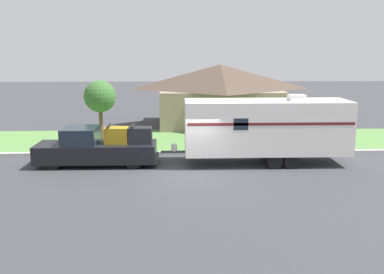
{
  "coord_description": "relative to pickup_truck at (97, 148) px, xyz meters",
  "views": [
    {
      "loc": [
        -0.81,
        -19.41,
        5.68
      ],
      "look_at": [
        -0.05,
        1.6,
        1.4
      ],
      "focal_mm": 40.0,
      "sensor_mm": 36.0,
      "label": 1
    }
  ],
  "objects": [
    {
      "name": "lawn_strip",
      "position": [
        4.79,
        5.8,
        -0.86
      ],
      "size": [
        80.0,
        7.0,
        0.03
      ],
      "color": "#568442",
      "rests_on": "ground_plane"
    },
    {
      "name": "mailbox",
      "position": [
        11.5,
        2.94,
        0.06
      ],
      "size": [
        0.48,
        0.2,
        1.22
      ],
      "color": "brown",
      "rests_on": "ground_plane"
    },
    {
      "name": "ground_plane",
      "position": [
        4.79,
        -1.6,
        -0.88
      ],
      "size": [
        120.0,
        120.0,
        0.0
      ],
      "primitive_type": "plane",
      "color": "#38383D"
    },
    {
      "name": "travel_trailer",
      "position": [
        8.5,
        -0.0,
        1.02
      ],
      "size": [
        9.42,
        2.42,
        3.51
      ],
      "color": "black",
      "rests_on": "ground_plane"
    },
    {
      "name": "house_across_street",
      "position": [
        7.31,
        11.76,
        1.52
      ],
      "size": [
        9.74,
        7.18,
        4.62
      ],
      "color": "gray",
      "rests_on": "ground_plane"
    },
    {
      "name": "pickup_truck",
      "position": [
        0.0,
        0.0,
        0.0
      ],
      "size": [
        6.04,
        2.01,
        2.03
      ],
      "color": "black",
      "rests_on": "ground_plane"
    },
    {
      "name": "curb_strip",
      "position": [
        4.79,
        2.15,
        -0.81
      ],
      "size": [
        80.0,
        0.3,
        0.14
      ],
      "color": "#ADADA8",
      "rests_on": "ground_plane"
    },
    {
      "name": "tree_in_yard",
      "position": [
        -0.87,
        6.24,
        1.9
      ],
      "size": [
        2.03,
        2.03,
        3.82
      ],
      "color": "brown",
      "rests_on": "ground_plane"
    }
  ]
}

